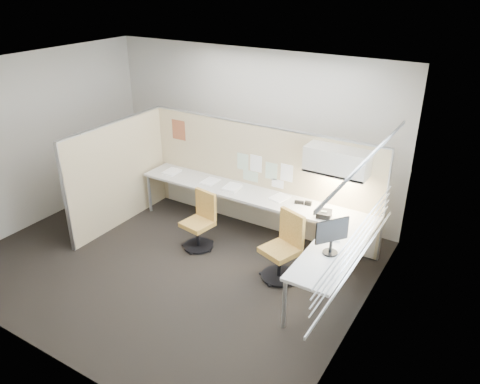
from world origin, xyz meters
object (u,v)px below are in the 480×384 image
Objects in this scene: desk at (266,209)px; phone at (324,214)px; chair_right at (284,249)px; monitor at (332,234)px; chair_left at (200,222)px.

desk is 16.75× the size of phone.
chair_right reaches higher than phone.
chair_right is 0.94m from monitor.
chair_left reaches higher than phone.
chair_right is at bearing 111.56° from monitor.
chair_right reaches higher than chair_left.
phone is (-0.43, 0.85, -0.23)m from monitor.
desk is 0.95m from phone.
monitor is 0.98m from phone.
desk is 1.03m from chair_left.
chair_right is at bearing -124.85° from phone.
desk is 0.92m from chair_right.
desk is at bearing 170.07° from phone.
chair_left is 1.86× the size of monitor.
monitor is 2.01× the size of phone.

